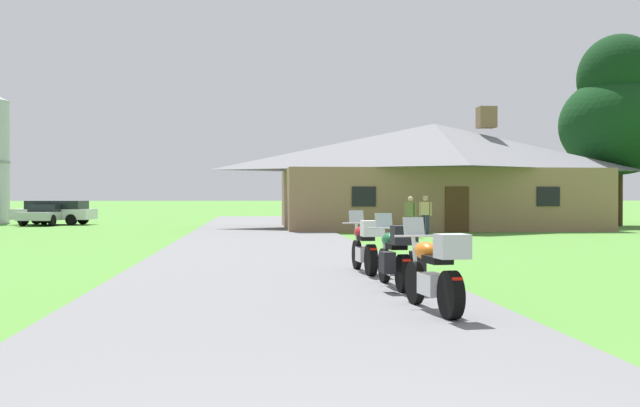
% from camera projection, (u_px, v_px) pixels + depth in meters
% --- Properties ---
extents(ground_plane, '(500.00, 500.00, 0.00)m').
position_uv_depth(ground_plane, '(267.00, 251.00, 23.36)').
color(ground_plane, '#4C8433').
extents(asphalt_driveway, '(6.40, 80.00, 0.06)m').
position_uv_depth(asphalt_driveway, '(269.00, 255.00, 21.36)').
color(asphalt_driveway, slate).
rests_on(asphalt_driveway, ground).
extents(motorcycle_orange_nearest_to_camera, '(0.72, 2.08, 1.30)m').
position_uv_depth(motorcycle_orange_nearest_to_camera, '(436.00, 272.00, 10.52)').
color(motorcycle_orange_nearest_to_camera, black).
rests_on(motorcycle_orange_nearest_to_camera, asphalt_driveway).
extents(motorcycle_green_second_in_row, '(0.77, 2.08, 1.30)m').
position_uv_depth(motorcycle_green_second_in_row, '(397.00, 257.00, 13.23)').
color(motorcycle_green_second_in_row, black).
rests_on(motorcycle_green_second_in_row, asphalt_driveway).
extents(motorcycle_red_farthest_in_row, '(0.66, 2.08, 1.30)m').
position_uv_depth(motorcycle_red_farthest_in_row, '(365.00, 246.00, 15.97)').
color(motorcycle_red_farthest_in_row, black).
rests_on(motorcycle_red_farthest_in_row, asphalt_driveway).
extents(stone_lodge, '(16.37, 9.49, 6.33)m').
position_uv_depth(stone_lodge, '(434.00, 174.00, 39.47)').
color(stone_lodge, '#896B4C').
rests_on(stone_lodge, ground).
extents(bystander_tan_shirt_near_lodge, '(0.50, 0.36, 1.69)m').
position_uv_depth(bystander_tan_shirt_near_lodge, '(425.00, 213.00, 32.71)').
color(bystander_tan_shirt_near_lodge, navy).
rests_on(bystander_tan_shirt_near_lodge, ground).
extents(bystander_olive_shirt_beside_signpost, '(0.43, 0.40, 1.67)m').
position_uv_depth(bystander_olive_shirt_beside_signpost, '(410.00, 214.00, 30.91)').
color(bystander_olive_shirt_beside_signpost, '#75664C').
rests_on(bystander_olive_shirt_beside_signpost, ground).
extents(tree_right_of_lodge, '(6.51, 6.51, 10.67)m').
position_uv_depth(tree_right_of_lodge, '(619.00, 111.00, 42.37)').
color(tree_right_of_lodge, '#422D19').
rests_on(tree_right_of_lodge, ground).
extents(parked_white_suv_far_left, '(4.85, 2.60, 1.40)m').
position_uv_depth(parked_white_suv_far_left, '(55.00, 211.00, 44.38)').
color(parked_white_suv_far_left, silver).
rests_on(parked_white_suv_far_left, ground).
extents(parked_silver_sedan_far_left, '(2.57, 4.46, 1.20)m').
position_uv_depth(parked_silver_sedan_far_left, '(48.00, 214.00, 43.58)').
color(parked_silver_sedan_far_left, '#ADAFB7').
rests_on(parked_silver_sedan_far_left, ground).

